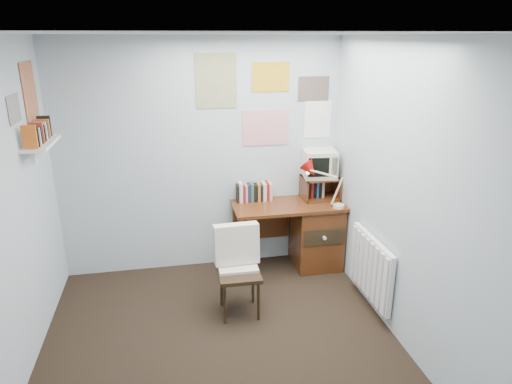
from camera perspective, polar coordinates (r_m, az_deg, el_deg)
ground at (r=3.90m, az=-3.78°, el=-20.68°), size 3.50×3.50×0.00m
back_wall at (r=4.91m, az=-6.85°, el=4.23°), size 3.00×0.02×2.50m
right_wall at (r=3.72m, az=19.30°, el=-1.55°), size 0.02×3.50×2.50m
ceiling at (r=3.01m, az=-4.86°, el=19.14°), size 3.00×3.50×0.02m
desk at (r=5.16m, az=6.91°, el=-4.99°), size 1.20×0.55×0.76m
desk_chair at (r=4.26m, az=-2.13°, el=-10.23°), size 0.42×0.41×0.82m
desk_lamp at (r=4.84m, az=10.44°, el=0.50°), size 0.35×0.32×0.44m
tv_riser at (r=5.12m, az=8.01°, el=0.54°), size 0.40×0.30×0.25m
crt_tv at (r=5.05m, az=7.93°, el=3.71°), size 0.38×0.36×0.33m
book_row at (r=5.02m, az=0.93°, el=0.19°), size 0.60×0.14×0.22m
radiator at (r=4.48m, az=14.18°, el=-9.15°), size 0.09×0.80×0.60m
wall_shelf at (r=4.31m, az=-25.26°, el=5.53°), size 0.20×0.62×0.24m
posters_back at (r=4.89m, az=1.25°, el=11.48°), size 1.20×0.01×0.90m
posters_left at (r=4.27m, az=-27.22°, el=10.37°), size 0.01×0.70×0.60m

